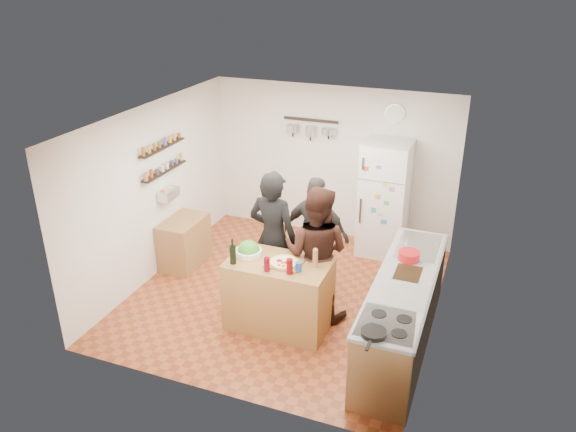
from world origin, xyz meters
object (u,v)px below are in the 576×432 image
at_px(wine_bottle, 233,255).
at_px(person_center, 316,253).
at_px(person_back, 316,234).
at_px(red_bowl, 409,256).
at_px(side_table, 184,242).
at_px(salad_bowl, 249,252).
at_px(fridge, 384,199).
at_px(person_left, 273,238).
at_px(skillet, 374,333).
at_px(pepper_mill, 315,260).
at_px(salt_canister, 298,267).
at_px(prep_island, 279,294).
at_px(counter_run, 402,313).
at_px(wall_clock, 395,114).

relative_size(wine_bottle, person_center, 0.13).
relative_size(person_back, red_bowl, 6.27).
distance_m(wine_bottle, side_table, 1.97).
bearing_deg(salad_bowl, fridge, 63.93).
relative_size(person_left, skillet, 7.40).
distance_m(wine_bottle, person_back, 1.45).
distance_m(pepper_mill, person_back, 1.10).
bearing_deg(wine_bottle, salt_canister, 7.13).
height_order(skillet, red_bowl, red_bowl).
distance_m(prep_island, counter_run, 1.52).
bearing_deg(prep_island, salad_bowl, 173.21).
distance_m(prep_island, person_left, 0.78).
height_order(person_left, person_center, person_left).
height_order(pepper_mill, person_back, person_back).
height_order(prep_island, person_center, person_center).
bearing_deg(pepper_mill, wall_clock, 83.56).
bearing_deg(prep_island, wall_clock, 74.78).
bearing_deg(person_center, side_table, -12.81).
bearing_deg(salad_bowl, skillet, -30.45).
distance_m(pepper_mill, skillet, 1.44).
relative_size(counter_run, red_bowl, 10.09).
bearing_deg(wine_bottle, red_bowl, 23.03).
relative_size(salad_bowl, person_center, 0.19).
bearing_deg(fridge, wall_clock, 90.00).
height_order(person_left, red_bowl, person_left).
distance_m(skillet, side_table, 3.93).
bearing_deg(wine_bottle, person_back, 64.52).
distance_m(skillet, fridge, 3.55).
height_order(person_left, counter_run, person_left).
bearing_deg(salt_canister, person_back, 98.65).
xyz_separation_m(person_left, person_back, (0.41, 0.53, -0.11)).
distance_m(salad_bowl, salt_canister, 0.74).
xyz_separation_m(wine_bottle, person_back, (0.62, 1.30, -0.21)).
xyz_separation_m(skillet, fridge, (-0.65, 3.49, -0.04)).
distance_m(salad_bowl, person_center, 0.85).
bearing_deg(skillet, counter_run, 85.18).
relative_size(prep_island, skillet, 4.98).
xyz_separation_m(person_left, side_table, (-1.64, 0.42, -0.56)).
bearing_deg(counter_run, fridge, 108.06).
relative_size(skillet, wall_clock, 0.84).
relative_size(person_center, red_bowl, 6.82).
xyz_separation_m(person_left, fridge, (1.05, 1.92, -0.03)).
bearing_deg(salt_canister, wine_bottle, -172.87).
bearing_deg(salad_bowl, salt_canister, -13.28).
height_order(pepper_mill, fridge, fridge).
xyz_separation_m(pepper_mill, red_bowl, (1.01, 0.56, -0.04)).
bearing_deg(pepper_mill, salt_canister, -131.42).
height_order(person_center, person_back, person_center).
relative_size(salt_canister, red_bowl, 0.46).
relative_size(salad_bowl, wine_bottle, 1.43).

